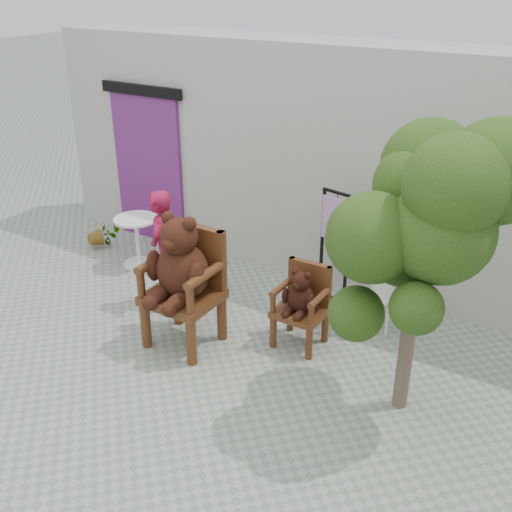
% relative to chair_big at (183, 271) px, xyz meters
% --- Properties ---
extents(ground_plane, '(60.00, 60.00, 0.00)m').
position_rel_chair_big_xyz_m(ground_plane, '(0.82, -0.56, -0.88)').
color(ground_plane, gray).
rests_on(ground_plane, ground).
extents(back_wall, '(9.00, 1.00, 3.00)m').
position_rel_chair_big_xyz_m(back_wall, '(0.82, 2.54, 0.62)').
color(back_wall, '#AFADA4').
rests_on(back_wall, ground).
extents(doorway, '(1.40, 0.11, 2.33)m').
position_rel_chair_big_xyz_m(doorway, '(-2.18, 2.02, 0.29)').
color(doorway, '#65236A').
rests_on(doorway, ground).
extents(chair_big, '(0.75, 0.81, 1.53)m').
position_rel_chair_big_xyz_m(chair_big, '(0.00, 0.00, 0.00)').
color(chair_big, '#43210E').
rests_on(chair_big, ground).
extents(chair_small, '(0.53, 0.49, 0.92)m').
position_rel_chair_big_xyz_m(chair_small, '(1.10, 0.64, -0.32)').
color(chair_small, '#43210E').
rests_on(chair_small, ground).
extents(person, '(0.47, 0.60, 1.46)m').
position_rel_chair_big_xyz_m(person, '(-0.68, 0.58, -0.15)').
color(person, maroon).
rests_on(person, ground).
extents(cafe_table, '(0.60, 0.60, 0.70)m').
position_rel_chair_big_xyz_m(cafe_table, '(-1.74, 1.18, -0.43)').
color(cafe_table, white).
rests_on(cafe_table, ground).
extents(display_stand, '(0.51, 0.43, 1.51)m').
position_rel_chair_big_xyz_m(display_stand, '(1.07, 1.49, -0.29)').
color(display_stand, black).
rests_on(display_stand, ground).
extents(stool_bucket, '(0.32, 0.32, 1.45)m').
position_rel_chair_big_xyz_m(stool_bucket, '(1.75, 1.34, -0.23)').
color(stool_bucket, white).
rests_on(stool_bucket, ground).
extents(tree, '(1.56, 1.61, 2.78)m').
position_rel_chair_big_xyz_m(tree, '(2.45, 0.18, 1.14)').
color(tree, '#4A3A2C').
rests_on(tree, ground).
extents(potted_plant, '(0.47, 0.44, 0.42)m').
position_rel_chair_big_xyz_m(potted_plant, '(-2.58, 1.34, -0.67)').
color(potted_plant, '#1B330D').
rests_on(potted_plant, ground).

